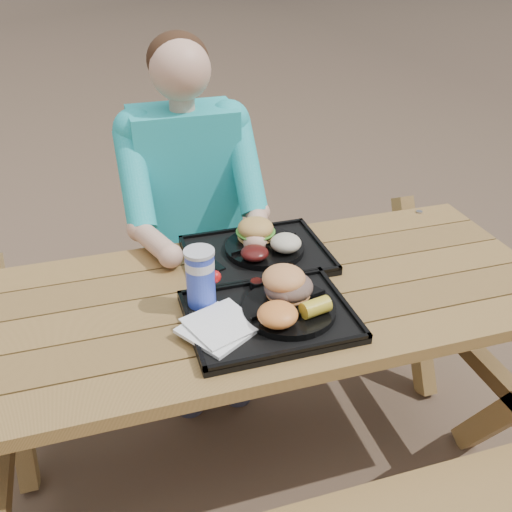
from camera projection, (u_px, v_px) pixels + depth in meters
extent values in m
plane|color=#999999|center=(256.00, 463.00, 2.08)|extent=(60.00, 60.00, 0.00)
cube|color=black|center=(269.00, 317.00, 1.57)|extent=(0.45, 0.35, 0.02)
cube|color=black|center=(257.00, 256.00, 1.86)|extent=(0.45, 0.35, 0.02)
cylinder|color=black|center=(289.00, 309.00, 1.57)|extent=(0.26, 0.26, 0.02)
cylinder|color=black|center=(265.00, 248.00, 1.87)|extent=(0.26, 0.26, 0.02)
cube|color=white|center=(218.00, 328.00, 1.50)|extent=(0.23, 0.23, 0.02)
cylinder|color=blue|center=(201.00, 279.00, 1.57)|extent=(0.08, 0.08, 0.16)
cylinder|color=black|center=(257.00, 284.00, 1.68)|extent=(0.04, 0.04, 0.03)
cylinder|color=yellow|center=(272.00, 282.00, 1.68)|extent=(0.06, 0.06, 0.03)
ellipsoid|color=#EE903E|center=(278.00, 314.00, 1.49)|extent=(0.11, 0.11, 0.05)
cube|color=black|center=(208.00, 259.00, 1.82)|extent=(0.08, 0.16, 0.01)
ellipsoid|color=#450F0D|center=(255.00, 253.00, 1.78)|extent=(0.09, 0.09, 0.04)
ellipsoid|color=beige|center=(286.00, 243.00, 1.82)|extent=(0.10, 0.10, 0.06)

